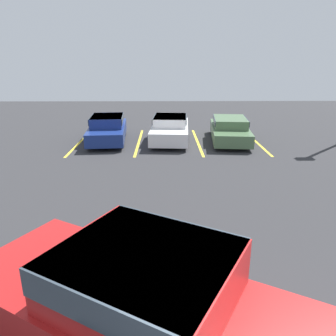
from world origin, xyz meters
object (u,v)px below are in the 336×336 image
(parked_sedan_c, at_px, (230,129))
(parked_sedan_b, at_px, (170,128))
(pickup_truck, at_px, (166,321))
(parked_sedan_a, at_px, (108,128))
(wheel_stop_curb, at_px, (169,127))

(parked_sedan_c, bearing_deg, parked_sedan_b, -86.96)
(pickup_truck, distance_m, parked_sedan_c, 13.42)
(parked_sedan_a, bearing_deg, parked_sedan_c, 85.34)
(pickup_truck, relative_size, wheel_stop_curb, 3.46)
(pickup_truck, distance_m, parked_sedan_a, 13.36)
(parked_sedan_c, bearing_deg, wheel_stop_curb, -133.03)
(parked_sedan_a, xyz_separation_m, wheel_stop_curb, (3.17, 3.37, -0.62))
(parked_sedan_a, relative_size, parked_sedan_c, 0.96)
(pickup_truck, height_order, parked_sedan_b, pickup_truck)
(pickup_truck, bearing_deg, parked_sedan_c, 105.17)
(parked_sedan_b, xyz_separation_m, parked_sedan_c, (3.02, -0.13, -0.04))
(parked_sedan_a, bearing_deg, wheel_stop_curb, 132.51)
(wheel_stop_curb, bearing_deg, parked_sedan_c, -48.51)
(parked_sedan_b, relative_size, wheel_stop_curb, 2.50)
(parked_sedan_b, height_order, parked_sedan_c, parked_sedan_b)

